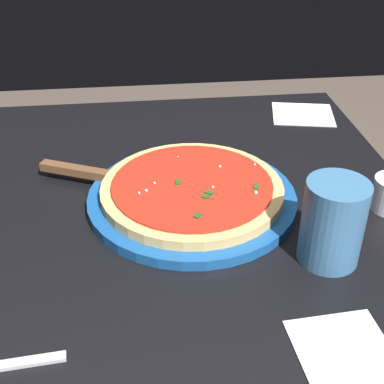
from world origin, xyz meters
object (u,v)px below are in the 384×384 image
object	(u,v)px
napkin_loose_left	(350,362)
napkin_folded_right	(303,114)
pizza_server	(99,176)
pizza	(192,189)
serving_plate	(192,198)
cup_tall_drink	(333,223)

from	to	relation	value
napkin_loose_left	napkin_folded_right	bearing A→B (deg)	167.81
pizza_server	napkin_folded_right	distance (m)	0.48
pizza	napkin_loose_left	xyz separation A→B (m)	(0.33, 0.13, -0.02)
serving_plate	pizza_server	size ratio (longest dim) A/B	1.49
pizza	cup_tall_drink	world-z (taller)	cup_tall_drink
pizza_server	napkin_loose_left	world-z (taller)	pizza_server
serving_plate	pizza	distance (m)	0.02
cup_tall_drink	pizza	bearing A→B (deg)	-132.68
cup_tall_drink	napkin_loose_left	bearing A→B (deg)	-10.70
napkin_folded_right	napkin_loose_left	size ratio (longest dim) A/B	0.92
pizza	pizza_server	size ratio (longest dim) A/B	1.30
pizza	napkin_loose_left	bearing A→B (deg)	22.35
pizza	serving_plate	bearing A→B (deg)	-138.73
pizza_server	cup_tall_drink	size ratio (longest dim) A/B	1.85
serving_plate	pizza	size ratio (longest dim) A/B	1.15
pizza	cup_tall_drink	xyz separation A→B (m)	(0.15, 0.17, 0.03)
pizza	napkin_loose_left	distance (m)	0.36
pizza_server	napkin_loose_left	xyz separation A→B (m)	(0.39, 0.28, -0.02)
serving_plate	napkin_loose_left	xyz separation A→B (m)	(0.33, 0.13, -0.01)
napkin_folded_right	pizza	bearing A→B (deg)	-41.68
pizza_server	cup_tall_drink	bearing A→B (deg)	54.96
serving_plate	napkin_folded_right	distance (m)	0.41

